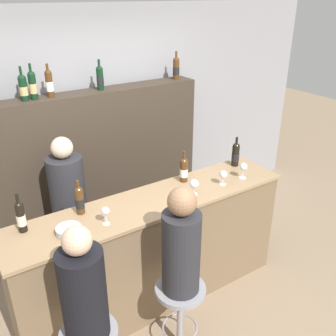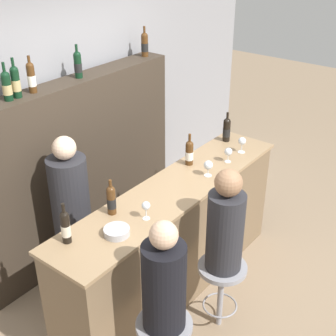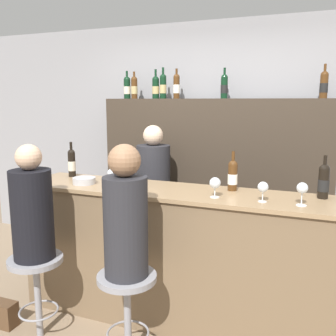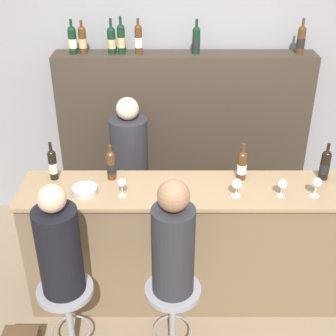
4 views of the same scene
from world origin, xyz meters
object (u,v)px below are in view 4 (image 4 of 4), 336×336
object	(u,v)px
wine_bottle_backbar_4	(141,39)
wine_bottle_backbar_3	(123,39)
wine_bottle_backbar_5	(199,40)
metal_bowl	(87,190)
wine_bottle_backbar_2	(114,40)
wine_glass_0	(124,183)
wine_bottle_counter_0	(55,164)
guest_seated_left	(61,246)
guest_seated_right	(175,244)
wine_glass_2	(284,185)
wine_glass_1	(239,185)
wine_glass_3	(319,183)
wine_bottle_backbar_1	(85,40)
bartender	(133,181)
wine_bottle_counter_2	(244,165)
wine_bottle_counter_1	(113,165)
bar_stool_right	(174,302)
wine_bottle_backbar_6	(304,40)
wine_bottle_backbar_0	(75,40)
wine_bottle_counter_3	(327,165)
bar_stool_left	(69,301)

from	to	relation	value
wine_bottle_backbar_4	wine_bottle_backbar_3	bearing A→B (deg)	180.00
wine_bottle_backbar_5	metal_bowl	size ratio (longest dim) A/B	1.62
wine_bottle_backbar_2	wine_bottle_backbar_4	world-z (taller)	same
wine_bottle_backbar_5	wine_glass_0	world-z (taller)	wine_bottle_backbar_5
wine_bottle_backbar_3	wine_bottle_counter_0	bearing A→B (deg)	-114.74
wine_bottle_backbar_4	guest_seated_left	size ratio (longest dim) A/B	0.37
wine_bottle_counter_0	guest_seated_right	size ratio (longest dim) A/B	0.36
wine_bottle_counter_0	wine_glass_2	distance (m)	1.74
wine_glass_2	metal_bowl	size ratio (longest dim) A/B	0.74
wine_bottle_backbar_4	wine_glass_2	bearing A→B (deg)	-49.50
wine_bottle_counter_0	wine_glass_0	xyz separation A→B (m)	(0.55, -0.25, -0.02)
wine_glass_1	wine_glass_3	world-z (taller)	wine_glass_3
wine_bottle_backbar_1	bartender	world-z (taller)	wine_bottle_backbar_1
wine_bottle_counter_2	bartender	world-z (taller)	bartender
wine_bottle_counter_1	bar_stool_right	size ratio (longest dim) A/B	0.46
wine_glass_0	wine_bottle_backbar_5	bearing A→B (deg)	65.37
wine_bottle_backbar_6	wine_glass_2	distance (m)	1.51
bar_stool_right	guest_seated_right	bearing A→B (deg)	53.13
wine_bottle_counter_0	wine_bottle_backbar_4	distance (m)	1.39
guest_seated_left	guest_seated_right	bearing A→B (deg)	0.00
wine_glass_0	wine_bottle_backbar_0	bearing A→B (deg)	111.87
guest_seated_right	bartender	world-z (taller)	bartender
wine_bottle_backbar_2	guest_seated_left	size ratio (longest dim) A/B	0.37
wine_bottle_counter_3	wine_bottle_backbar_4	size ratio (longest dim) A/B	0.98
wine_bottle_counter_1	wine_glass_3	size ratio (longest dim) A/B	1.88
guest_seated_left	wine_bottle_backbar_4	bearing A→B (deg)	75.35
wine_glass_3	wine_bottle_counter_1	bearing A→B (deg)	170.53
bar_stool_left	wine_bottle_backbar_5	bearing A→B (deg)	60.99
wine_bottle_backbar_1	wine_glass_1	bearing A→B (deg)	-45.46
wine_bottle_backbar_2	wine_glass_0	world-z (taller)	wine_bottle_backbar_2
metal_bowl	wine_bottle_backbar_3	bearing A→B (deg)	80.83
wine_bottle_counter_1	wine_bottle_backbar_1	distance (m)	1.28
wine_bottle_backbar_6	bartender	world-z (taller)	wine_bottle_backbar_6
wine_bottle_counter_1	wine_bottle_counter_2	size ratio (longest dim) A/B	0.97
wine_bottle_backbar_2	bar_stool_right	xyz separation A→B (m)	(0.54, -1.75, -1.41)
wine_bottle_backbar_0	wine_glass_2	xyz separation A→B (m)	(1.68, -1.28, -0.72)
wine_bottle_counter_2	wine_bottle_backbar_1	size ratio (longest dim) A/B	1.03
wine_bottle_backbar_3	bar_stool_right	size ratio (longest dim) A/B	0.52
wine_glass_0	bar_stool_left	distance (m)	0.93
wine_bottle_backbar_6	metal_bowl	size ratio (longest dim) A/B	1.65
wine_bottle_backbar_6	bar_stool_left	size ratio (longest dim) A/B	0.49
wine_bottle_counter_3	guest_seated_left	distance (m)	2.07
wine_glass_2	bar_stool_right	world-z (taller)	wine_glass_2
wine_bottle_counter_1	wine_glass_2	world-z (taller)	wine_bottle_counter_1
wine_bottle_backbar_3	bar_stool_right	distance (m)	2.30
wine_glass_0	bartender	distance (m)	0.99
wine_glass_1	guest_seated_right	distance (m)	0.68
wine_bottle_backbar_0	bar_stool_right	size ratio (longest dim) A/B	0.48
wine_bottle_backbar_3	wine_glass_2	size ratio (longest dim) A/B	2.34
wine_glass_0	wine_glass_1	distance (m)	0.83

